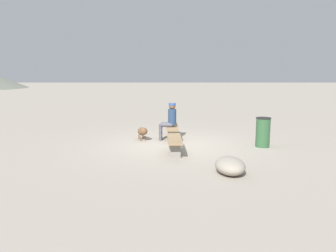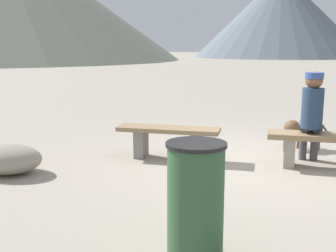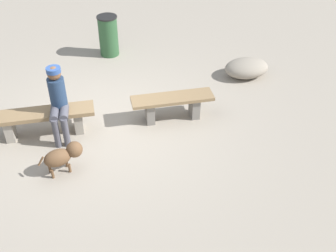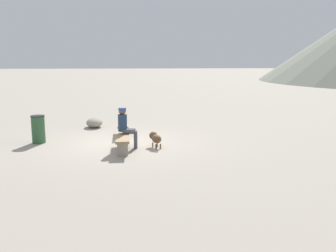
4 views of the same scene
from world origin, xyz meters
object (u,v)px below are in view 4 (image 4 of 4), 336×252
bench_right (123,140)px  dog (155,138)px  bench_left (123,127)px  trash_bin (38,129)px  seated_person (126,125)px  boulder (94,123)px

bench_right → dog: 1.09m
bench_left → trash_bin: bearing=-72.4°
bench_left → seated_person: seated_person is taller
bench_left → bench_right: (2.30, 0.04, 0.02)m
bench_right → seated_person: 0.53m
bench_right → seated_person: size_ratio=1.36×
dog → boulder: dog is taller
bench_left → seated_person: size_ratio=1.15×
bench_left → seated_person: bearing=3.1°
dog → trash_bin: 4.02m
seated_person → boulder: bearing=-158.0°
seated_person → boulder: seated_person is taller
seated_person → bench_left: bearing=-173.6°
dog → trash_bin: (-1.03, -3.89, 0.16)m
dog → trash_bin: size_ratio=0.75×
trash_bin → boulder: trash_bin is taller
bench_right → boulder: bearing=-163.8°
dog → seated_person: bearing=73.5°
bench_left → boulder: size_ratio=1.58×
bench_left → seated_person: (1.99, 0.13, 0.44)m
trash_bin → boulder: 3.23m
bench_left → boulder: 2.24m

